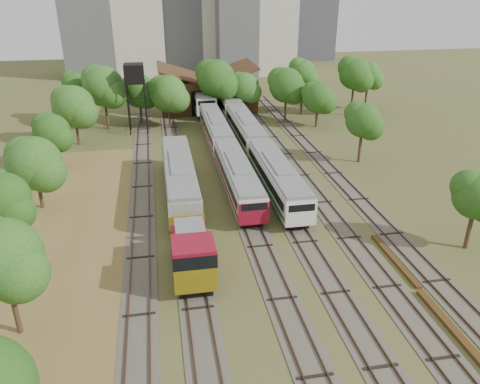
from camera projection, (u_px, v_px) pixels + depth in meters
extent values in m
plane|color=#475123|center=(324.00, 325.00, 30.71)|extent=(240.00, 240.00, 0.00)
cube|color=brown|center=(58.00, 283.00, 34.95)|extent=(14.00, 60.00, 0.04)
cube|color=#4C473D|center=(142.00, 187.00, 51.14)|extent=(2.60, 80.00, 0.06)
cube|color=#472D1E|center=(135.00, 186.00, 50.98)|extent=(0.08, 80.00, 0.14)
cube|color=#472D1E|center=(149.00, 186.00, 51.22)|extent=(0.08, 80.00, 0.14)
cube|color=#4C473D|center=(179.00, 184.00, 51.78)|extent=(2.60, 80.00, 0.06)
cube|color=#472D1E|center=(172.00, 184.00, 51.63)|extent=(0.08, 80.00, 0.14)
cube|color=#472D1E|center=(185.00, 183.00, 51.86)|extent=(0.08, 80.00, 0.14)
cube|color=#4C473D|center=(232.00, 180.00, 52.76)|extent=(2.60, 80.00, 0.06)
cube|color=#472D1E|center=(226.00, 180.00, 52.60)|extent=(0.08, 80.00, 0.14)
cube|color=#472D1E|center=(239.00, 179.00, 52.83)|extent=(0.08, 80.00, 0.14)
cube|color=#4C473D|center=(267.00, 178.00, 53.40)|extent=(2.60, 80.00, 0.06)
cube|color=#472D1E|center=(261.00, 178.00, 53.25)|extent=(0.08, 80.00, 0.14)
cube|color=#472D1E|center=(273.00, 177.00, 53.48)|extent=(0.08, 80.00, 0.14)
cube|color=#4C473D|center=(300.00, 176.00, 54.05)|extent=(2.60, 80.00, 0.06)
cube|color=#472D1E|center=(294.00, 175.00, 53.90)|extent=(0.08, 80.00, 0.14)
cube|color=#472D1E|center=(306.00, 174.00, 54.13)|extent=(0.08, 80.00, 0.14)
cube|color=#4C473D|center=(333.00, 173.00, 54.70)|extent=(2.60, 80.00, 0.06)
cube|color=#472D1E|center=(327.00, 173.00, 54.54)|extent=(0.08, 80.00, 0.14)
cube|color=#472D1E|center=(339.00, 172.00, 54.78)|extent=(0.08, 80.00, 0.14)
cube|color=black|center=(237.00, 190.00, 49.55)|extent=(2.08, 15.64, 0.76)
cube|color=silver|center=(237.00, 176.00, 48.90)|extent=(2.74, 17.00, 2.36)
cube|color=black|center=(237.00, 174.00, 48.78)|extent=(2.80, 15.64, 0.80)
cube|color=slate|center=(237.00, 164.00, 48.34)|extent=(2.52, 16.66, 0.34)
cube|color=maroon|center=(237.00, 182.00, 49.18)|extent=(2.80, 16.66, 0.43)
cube|color=maroon|center=(254.00, 214.00, 41.39)|extent=(2.78, 0.25, 2.13)
cube|color=black|center=(216.00, 139.00, 65.21)|extent=(2.08, 15.64, 0.76)
cube|color=silver|center=(216.00, 128.00, 64.57)|extent=(2.74, 17.00, 2.36)
cube|color=black|center=(216.00, 126.00, 64.45)|extent=(2.80, 15.64, 0.80)
cube|color=slate|center=(215.00, 119.00, 64.01)|extent=(2.52, 16.66, 0.34)
cube|color=maroon|center=(216.00, 133.00, 64.84)|extent=(2.80, 16.66, 0.43)
cube|color=black|center=(277.00, 191.00, 49.23)|extent=(2.13, 15.64, 0.78)
cube|color=silver|center=(277.00, 177.00, 48.56)|extent=(2.81, 17.00, 2.42)
cube|color=black|center=(277.00, 175.00, 48.44)|extent=(2.87, 15.64, 0.82)
cube|color=slate|center=(278.00, 165.00, 47.99)|extent=(2.59, 16.66, 0.35)
cube|color=#1A6825|center=(277.00, 183.00, 48.84)|extent=(2.87, 16.66, 0.44)
cube|color=silver|center=(301.00, 215.00, 41.05)|extent=(2.85, 0.25, 2.18)
cube|color=black|center=(245.00, 140.00, 64.89)|extent=(2.13, 15.64, 0.78)
cube|color=silver|center=(245.00, 129.00, 64.23)|extent=(2.81, 17.00, 2.42)
cube|color=black|center=(245.00, 127.00, 64.11)|extent=(2.87, 15.64, 0.82)
cube|color=slate|center=(245.00, 119.00, 63.65)|extent=(2.59, 16.66, 0.35)
cube|color=#1A6825|center=(245.00, 134.00, 64.51)|extent=(2.87, 16.66, 0.44)
cube|color=black|center=(226.00, 109.00, 80.56)|extent=(2.13, 15.64, 0.78)
cube|color=silver|center=(226.00, 99.00, 79.89)|extent=(2.81, 17.00, 2.42)
cube|color=black|center=(226.00, 98.00, 79.77)|extent=(2.87, 15.64, 0.82)
cube|color=slate|center=(226.00, 91.00, 79.32)|extent=(2.59, 16.66, 0.35)
cube|color=#1A6825|center=(226.00, 103.00, 80.17)|extent=(2.87, 16.66, 0.44)
cube|color=black|center=(202.00, 106.00, 81.75)|extent=(2.43, 14.72, 0.89)
cube|color=silver|center=(202.00, 96.00, 80.99)|extent=(3.21, 16.00, 2.77)
cube|color=black|center=(201.00, 94.00, 80.85)|extent=(3.27, 14.72, 0.94)
cube|color=slate|center=(201.00, 87.00, 80.33)|extent=(2.95, 15.68, 0.40)
cube|color=#1A6825|center=(202.00, 100.00, 81.31)|extent=(3.27, 15.68, 0.50)
cube|color=silver|center=(207.00, 108.00, 73.93)|extent=(3.25, 0.25, 2.49)
cube|color=black|center=(192.00, 265.00, 36.33)|extent=(2.45, 7.20, 1.00)
cube|color=maroon|center=(190.00, 245.00, 36.49)|extent=(2.79, 4.40, 1.67)
cube|color=maroon|center=(194.00, 261.00, 33.17)|extent=(3.01, 2.90, 3.01)
cube|color=black|center=(193.00, 252.00, 32.87)|extent=(3.07, 2.95, 1.00)
cube|color=gold|center=(196.00, 280.00, 32.26)|extent=(3.01, 0.20, 2.01)
cube|color=gold|center=(187.00, 226.00, 39.33)|extent=(3.01, 0.20, 2.01)
cube|color=slate|center=(190.00, 229.00, 35.01)|extent=(2.23, 3.60, 0.22)
cube|color=black|center=(180.00, 192.00, 48.90)|extent=(2.28, 16.56, 0.83)
cube|color=gray|center=(180.00, 177.00, 48.19)|extent=(3.00, 18.00, 2.59)
cube|color=black|center=(179.00, 174.00, 48.06)|extent=(3.06, 16.56, 0.88)
cube|color=slate|center=(179.00, 164.00, 47.57)|extent=(2.76, 17.64, 0.37)
cylinder|color=black|center=(128.00, 110.00, 66.75)|extent=(0.18, 0.18, 7.27)
cylinder|color=black|center=(146.00, 110.00, 67.15)|extent=(0.18, 0.18, 7.27)
cylinder|color=black|center=(129.00, 106.00, 68.95)|extent=(0.18, 0.18, 7.27)
cylinder|color=black|center=(146.00, 106.00, 69.34)|extent=(0.18, 0.18, 7.27)
cube|color=black|center=(135.00, 82.00, 66.50)|extent=(2.86, 2.86, 0.20)
cube|color=black|center=(134.00, 73.00, 65.94)|extent=(2.73, 2.73, 2.45)
cube|color=#4F3416|center=(453.00, 329.00, 30.20)|extent=(0.54, 8.10, 0.27)
cube|color=#4F3416|center=(395.00, 260.00, 37.68)|extent=(0.48, 7.72, 0.25)
cube|color=#3B2315|center=(207.00, 92.00, 81.33)|extent=(16.00, 11.00, 5.50)
cube|color=#3B2315|center=(183.00, 74.00, 79.29)|extent=(8.45, 11.55, 2.96)
cube|color=#3B2315|center=(229.00, 72.00, 80.58)|extent=(8.45, 11.55, 2.96)
cube|color=black|center=(211.00, 103.00, 76.68)|extent=(6.40, 0.15, 4.12)
cylinder|color=#382616|center=(14.00, 304.00, 29.21)|extent=(0.36, 0.36, 4.46)
sphere|color=#244F15|center=(2.00, 257.00, 27.78)|extent=(4.77, 4.77, 4.77)
cylinder|color=#382616|center=(14.00, 243.00, 35.57)|extent=(0.36, 0.36, 4.86)
sphere|color=#244F15|center=(4.00, 199.00, 34.02)|extent=(3.87, 3.87, 3.87)
cylinder|color=#382616|center=(40.00, 191.00, 45.79)|extent=(0.36, 0.36, 3.69)
sphere|color=#244F15|center=(34.00, 163.00, 44.60)|extent=(5.22, 5.22, 5.22)
cylinder|color=#382616|center=(56.00, 155.00, 55.03)|extent=(0.36, 0.36, 3.69)
sphere|color=#244F15|center=(52.00, 132.00, 53.84)|extent=(4.20, 4.20, 4.20)
cylinder|color=#382616|center=(77.00, 130.00, 63.51)|extent=(0.36, 0.36, 4.16)
sphere|color=#244F15|center=(73.00, 106.00, 62.17)|extent=(5.55, 5.55, 5.55)
cylinder|color=#382616|center=(79.00, 108.00, 73.68)|extent=(0.36, 0.36, 4.50)
sphere|color=#244F15|center=(75.00, 86.00, 72.23)|extent=(4.03, 4.03, 4.03)
cylinder|color=#382616|center=(106.00, 112.00, 70.03)|extent=(0.36, 0.36, 5.07)
sphere|color=#244F15|center=(103.00, 86.00, 68.40)|extent=(5.95, 5.95, 5.95)
cylinder|color=#382616|center=(141.00, 110.00, 73.36)|extent=(0.36, 0.36, 3.94)
sphere|color=#244F15|center=(139.00, 91.00, 72.10)|extent=(5.12, 5.12, 5.12)
cylinder|color=#382616|center=(170.00, 114.00, 71.29)|extent=(0.36, 0.36, 3.99)
sphere|color=#244F15|center=(168.00, 94.00, 70.01)|extent=(5.51, 5.51, 5.51)
cylinder|color=#382616|center=(217.00, 103.00, 75.37)|extent=(0.36, 0.36, 4.99)
sphere|color=#244F15|center=(216.00, 79.00, 73.77)|extent=(6.05, 6.05, 6.05)
cylinder|color=#382616|center=(244.00, 106.00, 76.03)|extent=(0.36, 0.36, 3.91)
sphere|color=#244F15|center=(244.00, 87.00, 74.77)|extent=(4.65, 4.65, 4.65)
cylinder|color=#382616|center=(285.00, 107.00, 74.57)|extent=(0.36, 0.36, 4.38)
sphere|color=#244F15|center=(286.00, 85.00, 73.17)|extent=(5.45, 5.45, 5.45)
cylinder|color=#382616|center=(302.00, 99.00, 77.34)|extent=(0.36, 0.36, 5.37)
sphere|color=#244F15|center=(303.00, 73.00, 75.62)|extent=(4.32, 4.32, 4.32)
cylinder|color=#382616|center=(352.00, 99.00, 76.88)|extent=(0.36, 0.36, 5.38)
sphere|color=#244F15|center=(355.00, 74.00, 75.15)|extent=(5.03, 5.03, 5.03)
cylinder|color=#382616|center=(366.00, 96.00, 80.57)|extent=(0.36, 0.36, 4.71)
sphere|color=#244F15|center=(369.00, 75.00, 79.06)|extent=(4.27, 4.27, 4.27)
cylinder|color=#382616|center=(469.00, 228.00, 38.80)|extent=(0.36, 0.36, 3.82)
sphere|color=#244F15|center=(477.00, 196.00, 37.58)|extent=(3.85, 3.85, 3.85)
cylinder|color=#382616|center=(360.00, 146.00, 57.34)|extent=(0.36, 0.36, 4.18)
sphere|color=#244F15|center=(363.00, 120.00, 56.00)|extent=(4.17, 4.17, 4.17)
cylinder|color=#382616|center=(317.00, 115.00, 71.36)|extent=(0.36, 0.36, 3.54)
sphere|color=#244F15|center=(318.00, 98.00, 70.22)|extent=(4.65, 4.65, 4.65)
cube|color=#44454C|center=(310.00, 6.00, 128.87)|extent=(12.00, 12.00, 28.00)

